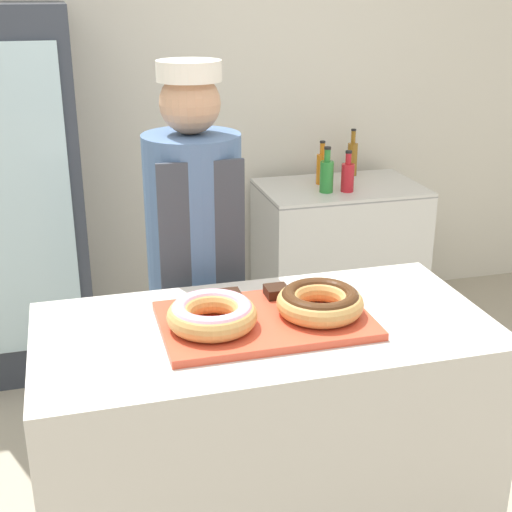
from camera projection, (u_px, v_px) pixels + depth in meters
wall_back at (158, 85)px, 3.88m from camera, size 8.00×0.06×2.70m
display_counter at (264, 453)px, 2.28m from camera, size 1.36×0.67×0.92m
serving_tray at (265, 320)px, 2.11m from camera, size 0.62×0.39×0.02m
donut_light_glaze at (212, 314)px, 2.03m from camera, size 0.26×0.26×0.08m
donut_chocolate_glaze at (320, 301)px, 2.11m from camera, size 0.26×0.26×0.08m
brownie_back_left at (229, 297)px, 2.20m from camera, size 0.07×0.07×0.03m
brownie_back_right at (277, 291)px, 2.24m from camera, size 0.07×0.07×0.03m
baker_person at (196, 272)px, 2.66m from camera, size 0.35×0.35×1.62m
beverage_fridge at (17, 195)px, 3.50m from camera, size 0.63×0.68×1.79m
chest_freezer at (338, 254)px, 4.09m from camera, size 0.89×0.58×0.82m
bottle_red at (348, 176)px, 3.81m from camera, size 0.07×0.07×0.22m
bottle_orange at (322, 167)px, 3.95m from camera, size 0.06×0.06×0.24m
bottle_green at (327, 175)px, 3.80m from camera, size 0.07×0.07×0.25m
bottle_amber at (352, 157)px, 4.13m from camera, size 0.06×0.06×0.27m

